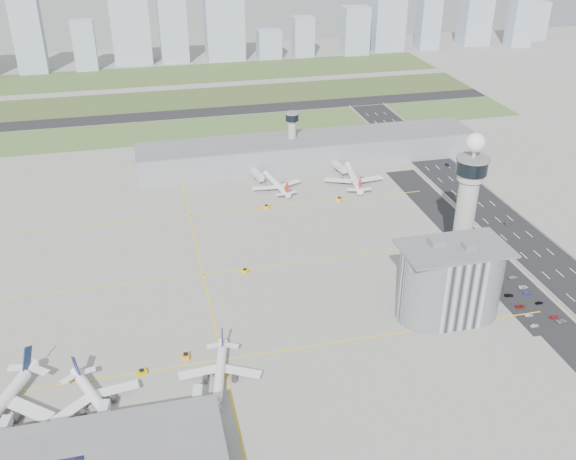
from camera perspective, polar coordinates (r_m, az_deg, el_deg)
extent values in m
plane|color=#9C9991|center=(269.08, 1.74, -6.25)|extent=(1000.00, 1000.00, 0.00)
cube|color=#446530|center=(466.12, -7.94, 8.88)|extent=(480.00, 50.00, 0.08)
cube|color=#405327|center=(537.32, -8.85, 11.42)|extent=(480.00, 60.00, 0.08)
cube|color=#495F2D|center=(614.27, -9.60, 13.48)|extent=(480.00, 70.00, 0.08)
cube|color=black|center=(501.10, -8.42, 10.23)|extent=(480.00, 22.00, 0.10)
cube|color=black|center=(315.09, 22.42, -3.03)|extent=(28.00, 500.00, 0.10)
cube|color=#9E9E99|center=(307.29, 20.29, -3.30)|extent=(0.60, 500.00, 1.20)
cube|color=black|center=(294.98, 19.47, -4.66)|extent=(18.00, 260.00, 0.08)
cube|color=black|center=(285.77, 20.35, -5.97)|extent=(20.00, 44.00, 0.10)
cube|color=yellow|center=(239.41, -5.82, -11.44)|extent=(260.00, 0.60, 0.01)
cube|color=yellow|center=(288.06, -7.55, -3.96)|extent=(260.00, 0.60, 0.01)
cube|color=yellow|center=(340.35, -8.74, 1.29)|extent=(260.00, 0.60, 0.01)
cube|color=yellow|center=(288.06, -7.55, -3.96)|extent=(0.60, 260.00, 0.01)
cylinder|color=#ADAAA5|center=(287.93, 15.37, 0.68)|extent=(8.40, 8.40, 48.00)
cylinder|color=#ADAAA5|center=(278.84, 15.94, 4.69)|extent=(11.00, 11.00, 4.00)
cylinder|color=black|center=(277.34, 16.04, 5.45)|extent=(13.00, 13.00, 6.00)
cylinder|color=slate|center=(276.07, 16.14, 6.12)|extent=(14.00, 14.00, 1.00)
cylinder|color=#ADAAA5|center=(275.18, 16.21, 6.60)|extent=(1.60, 1.60, 5.00)
sphere|color=white|center=(273.64, 16.33, 7.47)|extent=(8.00, 8.00, 8.00)
cylinder|color=#ADAAA5|center=(399.32, 0.36, 7.95)|extent=(5.00, 5.00, 28.00)
cylinder|color=black|center=(394.38, 0.36, 10.00)|extent=(8.00, 8.00, 4.00)
cylinder|color=slate|center=(393.61, 0.36, 10.34)|extent=(8.60, 8.60, 0.80)
cube|color=#B2B2B7|center=(260.81, 14.21, -4.51)|extent=(18.00, 24.00, 30.00)
cylinder|color=#B2B2B7|center=(257.10, 12.41, -4.79)|extent=(24.00, 24.00, 30.00)
cylinder|color=#B2B2B7|center=(264.78, 15.95, -4.22)|extent=(24.00, 24.00, 30.00)
cube|color=slate|center=(253.06, 14.61, -1.57)|extent=(42.00, 24.00, 0.80)
cube|color=slate|center=(252.01, 13.14, -1.09)|extent=(6.00, 5.00, 3.00)
cube|color=slate|center=(253.18, 15.85, -1.39)|extent=(5.00, 4.00, 2.40)
cube|color=gray|center=(402.16, 1.82, 7.10)|extent=(210.00, 32.00, 15.00)
cube|color=slate|center=(399.38, 1.83, 8.16)|extent=(210.00, 32.00, 0.80)
imported|color=silver|center=(271.46, 21.07, -7.93)|extent=(3.69, 1.72, 1.22)
imported|color=#A7A9AA|center=(276.91, 20.63, -7.08)|extent=(3.30, 1.18, 1.09)
imported|color=maroon|center=(280.97, 19.93, -6.39)|extent=(4.08, 1.95, 1.12)
imported|color=black|center=(286.57, 19.04, -5.50)|extent=(3.95, 1.93, 1.11)
imported|color=navy|center=(290.51, 18.28, -4.87)|extent=(3.26, 1.43, 1.09)
imported|color=silver|center=(294.03, 17.89, -4.38)|extent=(3.33, 1.28, 1.08)
imported|color=gray|center=(278.06, 23.14, -7.44)|extent=(4.63, 2.67, 1.22)
imported|color=maroon|center=(279.40, 22.58, -7.15)|extent=(4.01, 2.07, 1.11)
imported|color=black|center=(285.96, 21.42, -6.04)|extent=(3.41, 1.57, 1.13)
imported|color=navy|center=(290.78, 20.54, -5.24)|extent=(3.88, 1.86, 1.23)
imported|color=silver|center=(294.19, 20.18, -4.77)|extent=(4.32, 2.21, 1.17)
imported|color=gray|center=(299.55, 19.38, -3.98)|extent=(4.49, 2.06, 1.27)
imported|color=#26262D|center=(345.18, 18.83, 0.52)|extent=(1.24, 3.36, 1.10)
imported|color=#12204F|center=(410.12, 13.97, 5.65)|extent=(2.72, 4.67, 1.22)
imported|color=gray|center=(453.13, 9.17, 8.29)|extent=(1.58, 3.37, 1.11)
cube|color=#9EADC1|center=(650.87, -22.07, 15.74)|extent=(25.49, 20.39, 66.89)
cube|color=#9EADC1|center=(646.33, -17.64, 15.38)|extent=(20.04, 16.03, 45.20)
cube|color=#9EADC1|center=(661.98, -13.80, 16.85)|extent=(35.76, 28.61, 61.22)
cube|color=#9EADC1|center=(656.00, -10.25, 18.08)|extent=(26.33, 21.06, 83.39)
cube|color=#9EADC1|center=(663.49, -5.70, 17.55)|extent=(36.96, 29.57, 62.11)
cube|color=#9EADC1|center=(665.70, -1.70, 16.19)|extent=(23.01, 18.41, 27.75)
cube|color=#9EADC1|center=(672.09, 1.35, 16.80)|extent=(20.22, 16.18, 38.97)
cube|color=#9EADC1|center=(684.87, 5.97, 17.22)|extent=(26.14, 20.92, 46.89)
cube|color=#9EADC1|center=(706.51, 8.88, 18.80)|extent=(32.26, 25.81, 81.20)
cube|color=#9EADC1|center=(718.51, 12.44, 18.15)|extent=(21.59, 17.28, 68.75)
cube|color=#9EADC1|center=(753.27, 16.33, 17.94)|extent=(30.25, 24.20, 63.40)
cube|color=#9EADC1|center=(757.72, 20.06, 17.77)|extent=(23.04, 18.43, 71.56)
cube|color=#9EADC1|center=(802.51, 21.14, 16.98)|extent=(22.64, 18.11, 41.06)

